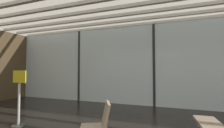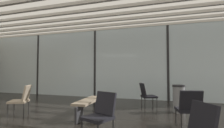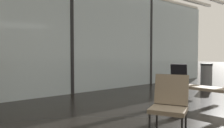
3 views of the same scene
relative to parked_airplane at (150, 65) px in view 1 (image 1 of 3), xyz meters
name	(u,v)px [view 1 (image 1 of 3)]	position (x,y,z in m)	size (l,w,h in m)	color
glass_curtain_wall	(154,65)	(0.84, -6.10, -0.16)	(14.00, 0.08, 3.34)	silver
window_mullion_0	(79,66)	(-2.66, -6.10, -0.16)	(0.10, 0.12, 3.34)	black
window_mullion_1	(154,65)	(0.84, -6.10, -0.16)	(0.10, 0.12, 3.34)	black
parked_airplane	(150,65)	(0.00, 0.00, 0.00)	(13.99, 3.67, 3.67)	silver
lounge_chair_5	(99,123)	(0.21, -10.03, -1.34)	(0.68, 0.66, 0.87)	#7F705B
info_sign	(19,100)	(-2.27, -9.61, -1.16)	(0.44, 0.32, 1.44)	#333333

